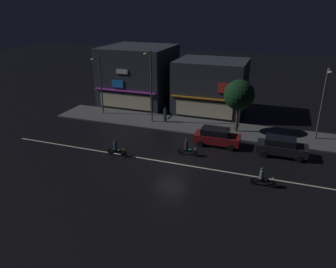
{
  "coord_description": "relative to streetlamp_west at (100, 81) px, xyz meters",
  "views": [
    {
      "loc": [
        7.94,
        -23.0,
        12.59
      ],
      "look_at": [
        -1.59,
        3.76,
        0.99
      ],
      "focal_mm": 34.27,
      "sensor_mm": 36.0,
      "label": 1
    }
  ],
  "objects": [
    {
      "name": "motorcycle_lead",
      "position": [
        7.06,
        -9.57,
        -3.58
      ],
      "size": [
        1.9,
        0.6,
        1.52
      ],
      "rotation": [
        0.0,
        0.0,
        3.28
      ],
      "color": "black",
      "rests_on": "ground"
    },
    {
      "name": "motorcycle_opposite_lane",
      "position": [
        19.65,
        -10.52,
        -3.58
      ],
      "size": [
        1.9,
        0.6,
        1.52
      ],
      "rotation": [
        0.0,
        0.0,
        3.14
      ],
      "color": "black",
      "rests_on": "ground"
    },
    {
      "name": "traffic_cone",
      "position": [
        16.45,
        -3.43,
        -3.94
      ],
      "size": [
        0.36,
        0.36,
        0.55
      ],
      "primitive_type": "cone",
      "color": "orange",
      "rests_on": "ground"
    },
    {
      "name": "lane_divider_stripe",
      "position": [
        12.04,
        -9.27,
        -4.21
      ],
      "size": [
        31.76,
        0.16,
        0.01
      ],
      "primitive_type": "cube",
      "color": "beige",
      "rests_on": "ground"
    },
    {
      "name": "streetlamp_west",
      "position": [
        0.0,
        0.0,
        0.0
      ],
      "size": [
        0.44,
        1.64,
        6.88
      ],
      "color": "#47494C",
      "rests_on": "sidewalk_far"
    },
    {
      "name": "parked_car_trailing",
      "position": [
        20.8,
        -4.61,
        -3.35
      ],
      "size": [
        4.3,
        1.98,
        1.67
      ],
      "rotation": [
        0.0,
        0.0,
        3.14
      ],
      "color": "black",
      "rests_on": "ground"
    },
    {
      "name": "streetlamp_east",
      "position": [
        23.97,
        0.1,
        0.08
      ],
      "size": [
        0.44,
        1.64,
        7.04
      ],
      "color": "#47494C",
      "rests_on": "sidewalk_far"
    },
    {
      "name": "street_tree",
      "position": [
        16.21,
        -0.29,
        -0.18
      ],
      "size": [
        3.09,
        3.09,
        5.45
      ],
      "color": "#473323",
      "rests_on": "sidewalk_far"
    },
    {
      "name": "pedestrian_on_sidewalk",
      "position": [
        8.18,
        -0.14,
        -3.28
      ],
      "size": [
        0.36,
        0.36,
        1.73
      ],
      "rotation": [
        0.0,
        0.0,
        1.1
      ],
      "color": "#334766",
      "rests_on": "sidewalk_far"
    },
    {
      "name": "storefront_left_block",
      "position": [
        12.04,
        5.59,
        -1.02
      ],
      "size": [
        8.27,
        6.9,
        6.4
      ],
      "color": "#2D333D",
      "rests_on": "ground"
    },
    {
      "name": "storefront_center_block",
      "position": [
        2.01,
        6.6,
        -0.49
      ],
      "size": [
        8.59,
        8.93,
        7.47
      ],
      "color": "#2D333D",
      "rests_on": "ground"
    },
    {
      "name": "sidewalk_far",
      "position": [
        12.04,
        -0.17,
        -4.15
      ],
      "size": [
        33.43,
        4.77,
        0.14
      ],
      "primitive_type": "cube",
      "color": "#4C4C4F",
      "rests_on": "ground"
    },
    {
      "name": "ground_plane",
      "position": [
        12.04,
        -9.27,
        -4.22
      ],
      "size": [
        140.0,
        140.0,
        0.0
      ],
      "primitive_type": "plane",
      "color": "black"
    },
    {
      "name": "parked_car_near_kerb",
      "position": [
        14.92,
        -4.28,
        -3.35
      ],
      "size": [
        4.3,
        1.98,
        1.67
      ],
      "rotation": [
        0.0,
        0.0,
        3.14
      ],
      "color": "maroon",
      "rests_on": "ground"
    },
    {
      "name": "motorcycle_following",
      "position": [
        12.94,
        -7.39,
        -3.58
      ],
      "size": [
        1.9,
        0.6,
        1.52
      ],
      "rotation": [
        0.0,
        0.0,
        -0.14
      ],
      "color": "black",
      "rests_on": "ground"
    },
    {
      "name": "streetlamp_mid",
      "position": [
        6.74,
        -0.75,
        0.53
      ],
      "size": [
        0.44,
        1.64,
        7.9
      ],
      "color": "#47494C",
      "rests_on": "sidewalk_far"
    }
  ]
}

